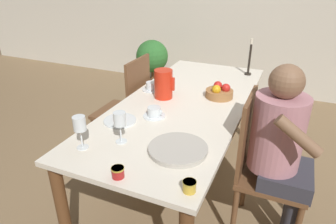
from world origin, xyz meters
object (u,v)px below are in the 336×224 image
at_px(chair_person_side, 262,166).
at_px(chair_opposite, 128,108).
at_px(person_seated, 281,145).
at_px(teacup_across, 152,87).
at_px(serving_tray, 178,149).
at_px(wine_glass_water, 120,120).
at_px(jam_jar_amber, 189,186).
at_px(teacup_near_person, 154,113).
at_px(bread_plate, 120,118).
at_px(candlestick_tall, 249,61).
at_px(fruit_bowl, 219,92).
at_px(jam_jar_red, 118,172).
at_px(potted_plant, 152,60).
at_px(wine_glass_juice, 80,125).
at_px(red_pitcher, 163,84).

bearing_deg(chair_person_side, chair_opposite, -109.13).
height_order(person_seated, teacup_across, person_seated).
bearing_deg(serving_tray, wine_glass_water, -174.34).
height_order(chair_person_side, jam_jar_amber, chair_person_side).
xyz_separation_m(teacup_near_person, teacup_across, (-0.23, 0.42, 0.00)).
distance_m(person_seated, serving_tray, 0.63).
relative_size(serving_tray, jam_jar_amber, 5.11).
xyz_separation_m(bread_plate, candlestick_tall, (0.59, 1.28, 0.11)).
xyz_separation_m(chair_opposite, teacup_near_person, (0.52, -0.51, 0.27)).
height_order(fruit_bowl, candlestick_tall, candlestick_tall).
xyz_separation_m(teacup_near_person, jam_jar_red, (0.12, -0.64, 0.00)).
relative_size(person_seated, wine_glass_water, 6.50).
xyz_separation_m(person_seated, potted_plant, (-1.85, 2.04, -0.22)).
relative_size(serving_tray, candlestick_tall, 0.97).
bearing_deg(teacup_across, potted_plant, 116.27).
height_order(jam_jar_amber, candlestick_tall, candlestick_tall).
relative_size(wine_glass_water, bread_plate, 0.89).
height_order(bread_plate, potted_plant, bread_plate).
distance_m(jam_jar_amber, candlestick_tall, 1.73).
bearing_deg(jam_jar_amber, teacup_near_person, 127.52).
distance_m(jam_jar_amber, fruit_bowl, 1.11).
relative_size(jam_jar_red, candlestick_tall, 0.19).
bearing_deg(chair_person_side, person_seated, 67.14).
height_order(chair_person_side, teacup_across, chair_person_side).
relative_size(person_seated, fruit_bowl, 5.80).
height_order(serving_tray, jam_jar_red, jam_jar_red).
height_order(wine_glass_water, bread_plate, wine_glass_water).
height_order(person_seated, candlestick_tall, person_seated).
xyz_separation_m(jam_jar_red, potted_plant, (-1.17, 2.72, -0.30)).
height_order(wine_glass_juice, fruit_bowl, wine_glass_juice).
distance_m(teacup_across, jam_jar_red, 1.12).
xyz_separation_m(teacup_across, fruit_bowl, (0.54, 0.07, 0.01)).
xyz_separation_m(wine_glass_juice, teacup_near_person, (0.19, 0.50, -0.11)).
bearing_deg(red_pitcher, jam_jar_red, -78.24).
relative_size(red_pitcher, teacup_across, 1.45).
relative_size(bread_plate, jam_jar_amber, 3.31).
distance_m(red_pitcher, potted_plant, 2.05).
bearing_deg(potted_plant, bread_plate, -68.56).
height_order(chair_person_side, wine_glass_water, chair_person_side).
bearing_deg(fruit_bowl, serving_tray, -90.55).
distance_m(wine_glass_water, bread_plate, 0.28).
xyz_separation_m(chair_person_side, chair_opposite, (-1.23, 0.43, 0.00)).
relative_size(wine_glass_juice, teacup_across, 1.27).
distance_m(red_pitcher, candlestick_tall, 0.94).
distance_m(wine_glass_water, serving_tray, 0.36).
xyz_separation_m(serving_tray, jam_jar_amber, (0.16, -0.27, 0.01)).
bearing_deg(chair_person_side, potted_plant, -138.62).
bearing_deg(chair_opposite, jam_jar_red, -150.92).
xyz_separation_m(chair_opposite, wine_glass_water, (0.49, -0.87, 0.38)).
bearing_deg(jam_jar_amber, person_seated, 62.10).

